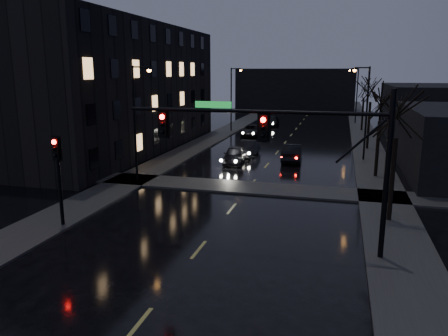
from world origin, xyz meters
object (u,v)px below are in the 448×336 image
Objects in this scene: oncoming_car_c at (252,130)px; oncoming_car_b at (247,148)px; oncoming_car_d at (271,121)px; oncoming_car_a at (235,155)px; lead_car at (292,152)px.

oncoming_car_b is at bearing -84.08° from oncoming_car_c.
oncoming_car_c is at bearing -96.56° from oncoming_car_d.
oncoming_car_d is (-0.95, 25.64, -0.02)m from oncoming_car_a.
oncoming_car_c is at bearing 90.26° from oncoming_car_a.
oncoming_car_c is 14.94m from lead_car.
lead_car reaches higher than oncoming_car_c.
lead_car is at bearing -78.85° from oncoming_car_d.
oncoming_car_d is 1.05× the size of lead_car.
oncoming_car_b is 0.87× the size of oncoming_car_c.
oncoming_car_c is 9.90m from oncoming_car_d.
oncoming_car_a is 3.62m from oncoming_car_b.
oncoming_car_d is at bearing -80.31° from lead_car.
lead_car is at bearing -14.62° from oncoming_car_b.
oncoming_car_d is at bearing 86.13° from oncoming_car_a.
oncoming_car_d is at bearing 96.93° from oncoming_car_b.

